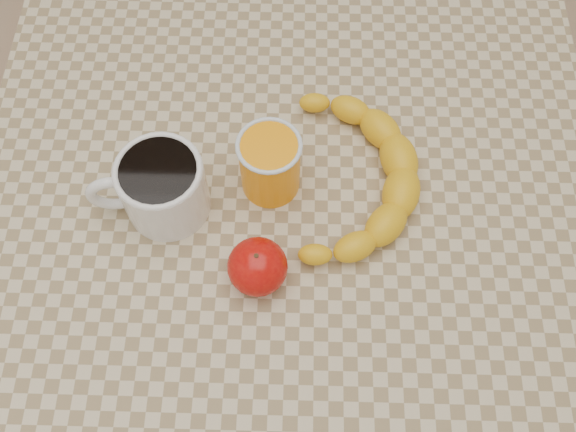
{
  "coord_description": "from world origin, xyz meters",
  "views": [
    {
      "loc": [
        0.01,
        -0.34,
        1.46
      ],
      "look_at": [
        0.0,
        0.0,
        0.77
      ],
      "focal_mm": 40.0,
      "sensor_mm": 36.0,
      "label": 1
    }
  ],
  "objects_px": {
    "apple": "(258,267)",
    "orange_juice_glass": "(270,164)",
    "coffee_mug": "(161,186)",
    "table": "(288,251)",
    "banana": "(351,178)"
  },
  "relations": [
    {
      "from": "table",
      "to": "apple",
      "type": "height_order",
      "value": "apple"
    },
    {
      "from": "table",
      "to": "apple",
      "type": "xyz_separation_m",
      "value": [
        -0.03,
        -0.07,
        0.12
      ]
    },
    {
      "from": "orange_juice_glass",
      "to": "banana",
      "type": "distance_m",
      "value": 0.1
    },
    {
      "from": "apple",
      "to": "banana",
      "type": "relative_size",
      "value": 0.28
    },
    {
      "from": "coffee_mug",
      "to": "orange_juice_glass",
      "type": "relative_size",
      "value": 1.66
    },
    {
      "from": "coffee_mug",
      "to": "banana",
      "type": "xyz_separation_m",
      "value": [
        0.23,
        0.03,
        -0.02
      ]
    },
    {
      "from": "orange_juice_glass",
      "to": "banana",
      "type": "xyz_separation_m",
      "value": [
        0.1,
        -0.0,
        -0.02
      ]
    },
    {
      "from": "orange_juice_glass",
      "to": "apple",
      "type": "relative_size",
      "value": 1.03
    },
    {
      "from": "table",
      "to": "orange_juice_glass",
      "type": "distance_m",
      "value": 0.15
    },
    {
      "from": "coffee_mug",
      "to": "orange_juice_glass",
      "type": "xyz_separation_m",
      "value": [
        0.13,
        0.03,
        -0.0
      ]
    },
    {
      "from": "coffee_mug",
      "to": "apple",
      "type": "distance_m",
      "value": 0.15
    },
    {
      "from": "table",
      "to": "banana",
      "type": "relative_size",
      "value": 2.51
    },
    {
      "from": "apple",
      "to": "banana",
      "type": "height_order",
      "value": "apple"
    },
    {
      "from": "table",
      "to": "orange_juice_glass",
      "type": "height_order",
      "value": "orange_juice_glass"
    },
    {
      "from": "apple",
      "to": "orange_juice_glass",
      "type": "bearing_deg",
      "value": 85.64
    }
  ]
}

